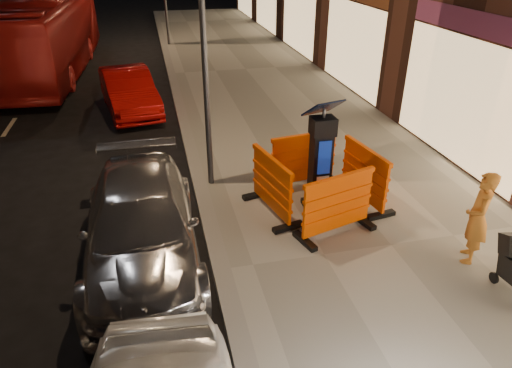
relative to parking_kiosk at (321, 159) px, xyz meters
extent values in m
plane|color=black|center=(-2.18, -1.52, -1.20)|extent=(120.00, 120.00, 0.00)
cube|color=gray|center=(0.82, -1.52, -1.12)|extent=(6.00, 60.00, 0.15)
cube|color=slate|center=(-2.18, -1.52, -1.12)|extent=(0.30, 60.00, 0.15)
cube|color=black|center=(0.00, 0.00, 0.00)|extent=(0.78, 0.78, 2.10)
cube|color=#ED4A00|center=(0.00, -0.95, -0.46)|extent=(1.61, 1.01, 1.17)
cube|color=#ED4A00|center=(0.00, 0.95, -0.46)|extent=(1.57, 0.82, 1.17)
cube|color=#ED4A00|center=(-0.95, 0.00, -0.46)|extent=(0.94, 1.60, 1.17)
cube|color=#ED4A00|center=(0.95, 0.00, -0.46)|extent=(0.85, 1.58, 1.17)
imported|color=#ADADB2|center=(-3.39, -0.71, -1.20)|extent=(1.87, 4.56, 1.32)
imported|color=#A10B0B|center=(-3.70, 7.11, -1.20)|extent=(2.06, 4.17, 1.32)
imported|color=maroon|center=(-6.83, 12.61, -1.20)|extent=(3.00, 11.00, 3.04)
imported|color=#B26721|center=(1.88, -2.16, -0.25)|extent=(0.64, 0.70, 1.61)
cylinder|color=#3F3F44|center=(-1.93, 1.48, 1.95)|extent=(0.12, 0.12, 6.00)
camera|label=1|loc=(-2.95, -7.33, 3.71)|focal=32.00mm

